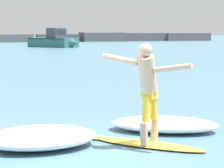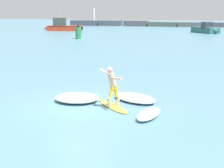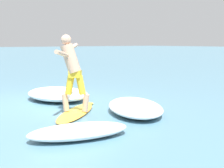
# 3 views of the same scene
# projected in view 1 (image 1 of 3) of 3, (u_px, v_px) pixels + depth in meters

# --- Properties ---
(ground_plane) EXTENTS (200.00, 200.00, 0.00)m
(ground_plane) POSITION_uv_depth(u_px,v_px,m) (66.00, 151.00, 8.66)
(ground_plane) COLOR slate
(rock_jetty_breakwater) EXTENTS (56.24, 4.90, 4.09)m
(rock_jetty_breakwater) POSITION_uv_depth(u_px,v_px,m) (6.00, 37.00, 69.04)
(rock_jetty_breakwater) COLOR #4C4E5B
(rock_jetty_breakwater) RESTS_ON ground
(surfboard) EXTENTS (1.80, 1.93, 0.20)m
(surfboard) POSITION_uv_depth(u_px,v_px,m) (147.00, 144.00, 9.07)
(surfboard) COLOR yellow
(surfboard) RESTS_ON ground
(surfer) EXTENTS (1.22, 1.19, 1.71)m
(surfer) POSITION_uv_depth(u_px,v_px,m) (148.00, 85.00, 8.87)
(surfer) COLOR tan
(surfer) RESTS_ON surfboard
(small_boat_offshore) EXTENTS (4.76, 5.14, 2.78)m
(small_boat_offshore) POSITION_uv_depth(u_px,v_px,m) (55.00, 41.00, 52.02)
(small_boat_offshore) COLOR #29605D
(small_boat_offshore) RESTS_ON ground
(wave_foam_at_nose) EXTENTS (2.12, 1.72, 0.33)m
(wave_foam_at_nose) POSITION_uv_depth(u_px,v_px,m) (40.00, 137.00, 8.98)
(wave_foam_at_nose) COLOR white
(wave_foam_at_nose) RESTS_ON ground
(wave_foam_beside) EXTENTS (2.40, 2.03, 0.28)m
(wave_foam_beside) POSITION_uv_depth(u_px,v_px,m) (164.00, 124.00, 10.31)
(wave_foam_beside) COLOR white
(wave_foam_beside) RESTS_ON ground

